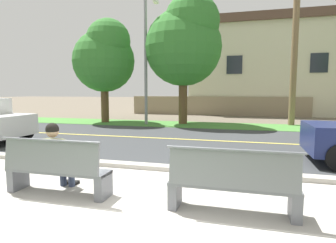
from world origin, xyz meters
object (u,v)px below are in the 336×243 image
object	(u,v)px
bench_left	(56,170)
shade_tree_left	(185,41)
shade_tree_far_left	(105,56)
streetlamp	(147,47)
bench_right	(232,184)
seated_person_olive	(57,155)

from	to	relation	value
bench_left	shade_tree_left	bearing A→B (deg)	90.32
bench_left	shade_tree_far_left	size ratio (longest dim) A/B	0.32
bench_left	shade_tree_far_left	xyz separation A→B (m)	(-4.60, 10.67, 3.29)
streetlamp	bench_right	bearing A→B (deg)	-64.65
seated_person_olive	shade_tree_left	world-z (taller)	shade_tree_left
bench_left	streetlamp	xyz separation A→B (m)	(-2.06, 10.57, 3.67)
bench_right	streetlamp	xyz separation A→B (m)	(-5.01, 10.57, 3.67)
bench_right	seated_person_olive	bearing A→B (deg)	176.79
bench_right	shade_tree_far_left	size ratio (longest dim) A/B	0.32
bench_right	shade_tree_far_left	world-z (taller)	shade_tree_far_left
streetlamp	shade_tree_left	size ratio (longest dim) A/B	1.06
bench_right	streetlamp	size ratio (longest dim) A/B	0.26
shade_tree_far_left	seated_person_olive	bearing A→B (deg)	-66.78
seated_person_olive	shade_tree_far_left	xyz separation A→B (m)	(-4.51, 10.50, 3.07)
shade_tree_far_left	shade_tree_left	distance (m)	4.61
shade_tree_left	shade_tree_far_left	bearing A→B (deg)	-174.89
bench_left	seated_person_olive	size ratio (longest dim) A/B	1.49
bench_left	bench_right	distance (m)	2.95
bench_left	streetlamp	bearing A→B (deg)	101.04
bench_left	bench_right	bearing A→B (deg)	0.00
seated_person_olive	streetlamp	xyz separation A→B (m)	(-1.96, 10.40, 3.45)
streetlamp	shade_tree_left	xyz separation A→B (m)	(2.00, 0.51, 0.31)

